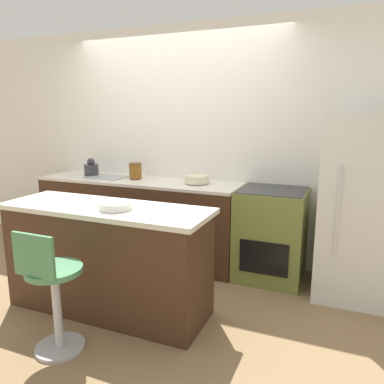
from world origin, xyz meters
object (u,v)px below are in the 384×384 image
at_px(oven_range, 271,234).
at_px(kettle, 91,168).
at_px(mixing_bowl, 197,179).
at_px(refrigerator, 363,208).
at_px(stool_chair, 53,292).

distance_m(oven_range, kettle, 2.25).
xyz_separation_m(oven_range, mixing_bowl, (-0.82, 0.04, 0.50)).
distance_m(refrigerator, mixing_bowl, 1.64).
height_order(refrigerator, stool_chair, refrigerator).
distance_m(refrigerator, stool_chair, 2.64).
relative_size(oven_range, mixing_bowl, 3.59).
bearing_deg(stool_chair, kettle, 119.78).
bearing_deg(stool_chair, refrigerator, 41.82).
bearing_deg(mixing_bowl, kettle, 180.00).
relative_size(refrigerator, stool_chair, 1.82).
bearing_deg(mixing_bowl, oven_range, -2.78).
height_order(oven_range, mixing_bowl, mixing_bowl).
height_order(stool_chair, mixing_bowl, mixing_bowl).
bearing_deg(refrigerator, stool_chair, -138.18).
bearing_deg(mixing_bowl, refrigerator, -3.19).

